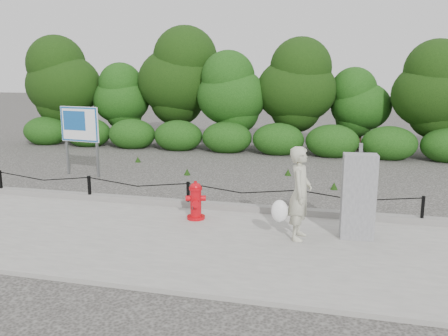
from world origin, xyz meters
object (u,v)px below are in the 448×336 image
pedestrian (299,194)px  advertising_sign (80,127)px  fire_hydrant (196,201)px  utility_cabinet (358,196)px

pedestrian → advertising_sign: bearing=63.8°
fire_hydrant → advertising_sign: size_ratio=0.39×
fire_hydrant → advertising_sign: 5.89m
fire_hydrant → advertising_sign: (-4.69, 3.42, 1.00)m
utility_cabinet → advertising_sign: 8.82m
fire_hydrant → pedestrian: (2.20, -0.65, 0.46)m
advertising_sign → utility_cabinet: bearing=-18.5°
fire_hydrant → utility_cabinet: utility_cabinet is taller
fire_hydrant → advertising_sign: advertising_sign is taller
utility_cabinet → advertising_sign: bearing=149.5°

